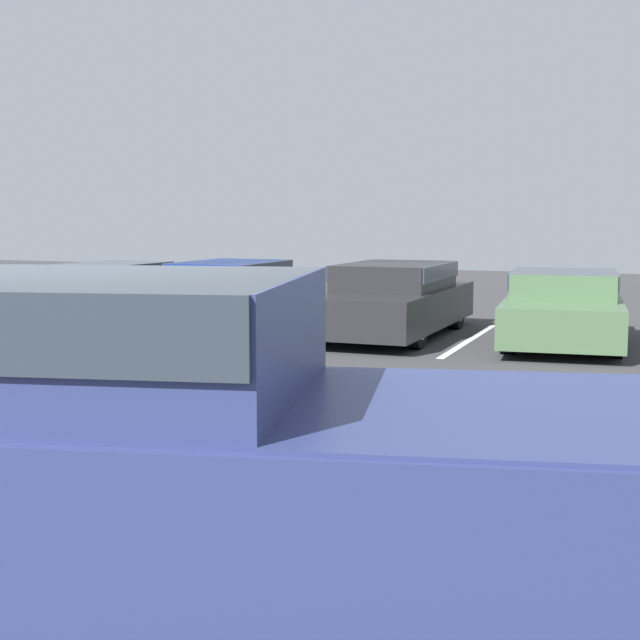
{
  "coord_description": "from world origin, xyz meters",
  "views": [
    {
      "loc": [
        3.45,
        -4.4,
        2.11
      ],
      "look_at": [
        0.02,
        4.43,
        1.0
      ],
      "focal_mm": 50.0,
      "sensor_mm": 36.0,
      "label": 1
    }
  ],
  "objects_px": {
    "pickup_truck": "(158,462)",
    "parked_sedan_c": "(394,297)",
    "parked_sedan_d": "(563,306)",
    "wheel_stop_curb": "(366,314)",
    "parked_sedan_a": "(106,290)",
    "parked_sedan_b": "(229,293)"
  },
  "relations": [
    {
      "from": "parked_sedan_a",
      "to": "wheel_stop_curb",
      "type": "xyz_separation_m",
      "value": [
        4.67,
        2.57,
        -0.55
      ]
    },
    {
      "from": "pickup_truck",
      "to": "parked_sedan_b",
      "type": "xyz_separation_m",
      "value": [
        -5.37,
        11.27,
        -0.24
      ]
    },
    {
      "from": "parked_sedan_b",
      "to": "parked_sedan_c",
      "type": "xyz_separation_m",
      "value": [
        3.19,
        0.12,
        0.02
      ]
    },
    {
      "from": "parked_sedan_d",
      "to": "wheel_stop_curb",
      "type": "height_order",
      "value": "parked_sedan_d"
    },
    {
      "from": "pickup_truck",
      "to": "parked_sedan_b",
      "type": "relative_size",
      "value": 1.37
    },
    {
      "from": "parked_sedan_d",
      "to": "wheel_stop_curb",
      "type": "xyz_separation_m",
      "value": [
        -4.27,
        2.61,
        -0.57
      ]
    },
    {
      "from": "parked_sedan_c",
      "to": "parked_sedan_d",
      "type": "relative_size",
      "value": 1.08
    },
    {
      "from": "parked_sedan_a",
      "to": "parked_sedan_d",
      "type": "distance_m",
      "value": 8.94
    },
    {
      "from": "parked_sedan_a",
      "to": "parked_sedan_d",
      "type": "xyz_separation_m",
      "value": [
        8.94,
        -0.04,
        0.02
      ]
    },
    {
      "from": "parked_sedan_a",
      "to": "parked_sedan_b",
      "type": "bearing_deg",
      "value": 90.68
    },
    {
      "from": "pickup_truck",
      "to": "parked_sedan_d",
      "type": "bearing_deg",
      "value": 73.67
    },
    {
      "from": "pickup_truck",
      "to": "parked_sedan_d",
      "type": "relative_size",
      "value": 1.32
    },
    {
      "from": "parked_sedan_a",
      "to": "wheel_stop_curb",
      "type": "bearing_deg",
      "value": 122.03
    },
    {
      "from": "parked_sedan_c",
      "to": "parked_sedan_d",
      "type": "bearing_deg",
      "value": 89.79
    },
    {
      "from": "parked_sedan_b",
      "to": "parked_sedan_c",
      "type": "bearing_deg",
      "value": 92.11
    },
    {
      "from": "pickup_truck",
      "to": "wheel_stop_curb",
      "type": "height_order",
      "value": "pickup_truck"
    },
    {
      "from": "pickup_truck",
      "to": "wheel_stop_curb",
      "type": "relative_size",
      "value": 3.64
    },
    {
      "from": "pickup_truck",
      "to": "wheel_stop_curb",
      "type": "xyz_separation_m",
      "value": [
        -3.53,
        13.97,
        -0.84
      ]
    },
    {
      "from": "parked_sedan_b",
      "to": "wheel_stop_curb",
      "type": "relative_size",
      "value": 2.66
    },
    {
      "from": "pickup_truck",
      "to": "parked_sedan_c",
      "type": "bearing_deg",
      "value": 88.17
    },
    {
      "from": "wheel_stop_curb",
      "to": "parked_sedan_a",
      "type": "bearing_deg",
      "value": -151.23
    },
    {
      "from": "pickup_truck",
      "to": "wheel_stop_curb",
      "type": "bearing_deg",
      "value": 91.56
    }
  ]
}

